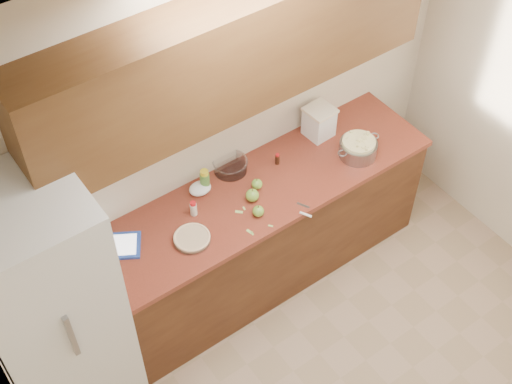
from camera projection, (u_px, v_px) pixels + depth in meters
room_shell at (422, 320)px, 3.56m from camera, size 3.60×3.60×3.60m
counter_run at (251, 238)px, 4.98m from camera, size 2.64×0.68×0.92m
upper_cabinets at (234, 53)px, 3.97m from camera, size 2.60×0.34×0.70m
fridge at (50, 309)px, 4.07m from camera, size 0.70×0.70×1.80m
pie at (192, 238)px, 4.37m from camera, size 0.24×0.24×0.04m
colander at (358, 148)px, 4.84m from camera, size 0.35×0.26×0.13m
flour_canister at (319, 122)px, 4.94m from camera, size 0.20×0.20×0.23m
tablet at (118, 246)px, 4.34m from camera, size 0.34×0.32×0.02m
paring_knife at (305, 213)px, 4.52m from camera, size 0.09×0.16×0.02m
lemon_bottle at (205, 180)px, 4.61m from camera, size 0.06×0.06×0.17m
cinnamon_shaker at (193, 209)px, 4.49m from camera, size 0.04×0.04×0.11m
vanilla_bottle at (277, 159)px, 4.80m from camera, size 0.03×0.03×0.09m
mixing_bowl at (230, 165)px, 4.75m from camera, size 0.24×0.24×0.09m
paper_towel at (200, 188)px, 4.63m from camera, size 0.17×0.15×0.06m
apple_left at (252, 195)px, 4.58m from camera, size 0.09×0.09×0.10m
apple_center at (257, 184)px, 4.65m from camera, size 0.07×0.07×0.08m
apple_front at (258, 211)px, 4.49m from camera, size 0.08×0.08×0.09m
peel_a at (250, 232)px, 4.43m from camera, size 0.03×0.05×0.00m
peel_b at (239, 212)px, 4.54m from camera, size 0.05×0.05×0.00m
peel_c at (252, 233)px, 4.42m from camera, size 0.02×0.03×0.00m
peel_d at (271, 226)px, 4.46m from camera, size 0.03×0.03×0.00m
peel_e at (244, 208)px, 4.56m from camera, size 0.02×0.03×0.00m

